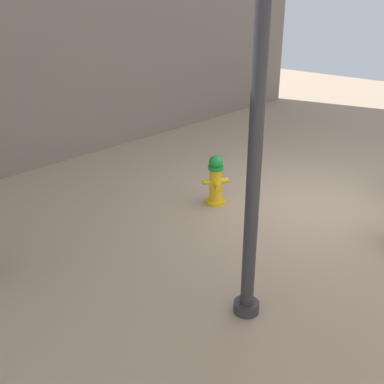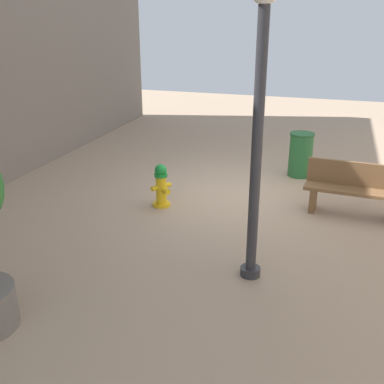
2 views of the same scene
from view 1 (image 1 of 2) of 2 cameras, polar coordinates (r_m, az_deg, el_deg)
ground_plane at (r=7.92m, az=14.91°, el=-1.48°), size 23.40×23.40×0.00m
fire_hydrant at (r=7.57m, az=2.89°, el=1.50°), size 0.39×0.40×0.82m
street_lamp at (r=4.30m, az=8.08°, el=11.99°), size 0.36×0.36×3.86m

